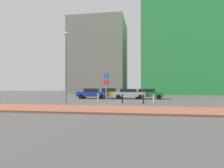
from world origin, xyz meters
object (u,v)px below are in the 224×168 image
object	(u,v)px
traffic_bollard_edge	(154,99)
traffic_bollard_far	(122,99)
traffic_bollard_mid	(98,97)
parking_meter	(104,93)
parked_car_yellow	(110,93)
parked_car_green	(148,94)
parked_car_silver	(129,94)
traffic_bollard_near	(143,99)
parking_sign_post	(106,85)
street_lamp	(66,61)
parked_car_blue	(93,93)

from	to	relation	value
traffic_bollard_edge	traffic_bollard_far	bearing A→B (deg)	-157.21
traffic_bollard_mid	parking_meter	bearing A→B (deg)	52.37
parked_car_yellow	parked_car_green	world-z (taller)	parked_car_yellow
parked_car_silver	traffic_bollard_edge	distance (m)	6.88
parked_car_yellow	traffic_bollard_near	size ratio (longest dim) A/B	4.16
parked_car_yellow	traffic_bollard_near	bearing A→B (deg)	-60.35
parking_sign_post	street_lamp	xyz separation A→B (m)	(-4.82, 1.13, 2.60)
parking_sign_post	traffic_bollard_far	size ratio (longest dim) A/B	3.29
parked_car_silver	traffic_bollard_far	size ratio (longest dim) A/B	4.72
parking_meter	traffic_bollard_edge	bearing A→B (deg)	-19.26
parking_meter	traffic_bollard_near	xyz separation A→B (m)	(4.90, -4.03, -0.45)
parked_car_green	parking_sign_post	size ratio (longest dim) A/B	1.38
parking_sign_post	parked_car_yellow	bearing A→B (deg)	97.25
parked_car_yellow	parked_car_blue	bearing A→B (deg)	-164.12
parked_car_blue	traffic_bollard_far	distance (m)	8.98
parking_sign_post	traffic_bollard_near	size ratio (longest dim) A/B	3.14
street_lamp	traffic_bollard_mid	xyz separation A→B (m)	(3.09, 2.64, -4.09)
street_lamp	traffic_bollard_near	world-z (taller)	street_lamp
parked_car_yellow	parked_car_silver	bearing A→B (deg)	-10.31
parked_car_blue	parked_car_yellow	xyz separation A→B (m)	(2.51, 0.72, 0.02)
parked_car_silver	parked_car_green	xyz separation A→B (m)	(2.61, 0.29, 0.00)
parking_meter	traffic_bollard_near	distance (m)	6.36
parked_car_green	traffic_bollard_mid	world-z (taller)	parked_car_green
parked_car_yellow	traffic_bollard_far	xyz separation A→B (m)	(2.68, -8.03, -0.31)
parked_car_green	street_lamp	distance (m)	12.52
parking_sign_post	parking_meter	distance (m)	4.76
parking_meter	traffic_bollard_edge	distance (m)	6.40
parking_sign_post	traffic_bollard_far	xyz separation A→B (m)	(1.54, 1.00, -1.49)
parking_sign_post	parked_car_green	bearing A→B (deg)	63.80
parked_car_yellow	parked_car_silver	distance (m)	2.92
traffic_bollard_far	traffic_bollard_edge	distance (m)	3.60
parked_car_blue	parking_sign_post	distance (m)	9.17
parked_car_blue	traffic_bollard_mid	xyz separation A→B (m)	(1.93, -4.55, -0.29)
street_lamp	parked_car_blue	bearing A→B (deg)	80.87
parking_meter	traffic_bollard_far	size ratio (longest dim) A/B	1.54
parked_car_blue	parking_sign_post	bearing A→B (deg)	-66.23
traffic_bollard_edge	traffic_bollard_mid	bearing A→B (deg)	168.19
street_lamp	parked_car_silver	bearing A→B (deg)	48.47
traffic_bollard_near	traffic_bollard_far	world-z (taller)	traffic_bollard_near
parking_sign_post	traffic_bollard_far	world-z (taller)	parking_sign_post
parked_car_silver	parking_sign_post	bearing A→B (deg)	-101.42
traffic_bollard_near	street_lamp	bearing A→B (deg)	175.55
parked_car_green	street_lamp	size ratio (longest dim) A/B	0.55
parked_car_green	traffic_bollard_far	size ratio (longest dim) A/B	4.54
parking_sign_post	parked_car_blue	bearing A→B (deg)	113.77
traffic_bollard_mid	traffic_bollard_edge	distance (m)	6.73
parked_car_silver	parked_car_green	distance (m)	2.62
parked_car_silver	parking_sign_post	distance (m)	8.77
parked_car_blue	street_lamp	distance (m)	8.21
parking_meter	traffic_bollard_edge	size ratio (longest dim) A/B	1.67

